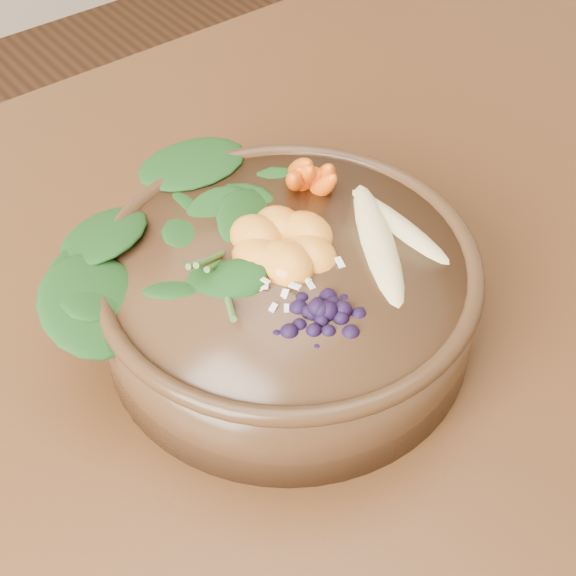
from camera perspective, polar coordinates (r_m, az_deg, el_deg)
name	(u,v)px	position (r m, az deg, el deg)	size (l,w,h in m)	color
dining_table	(279,417)	(0.69, -0.64, -9.19)	(1.60, 0.90, 0.75)	#331C0C
stoneware_bowl	(288,297)	(0.60, 0.00, -0.66)	(0.28, 0.28, 0.07)	#3E2818
kale_heap	(207,202)	(0.59, -5.80, 6.08)	(0.18, 0.16, 0.04)	#184314
carrot_cluster	(318,145)	(0.62, 2.15, 10.12)	(0.06, 0.06, 0.08)	orange
banana_halves	(390,220)	(0.59, 7.26, 4.83)	(0.10, 0.14, 0.03)	#E0CC84
mandarin_cluster	(283,230)	(0.58, -0.38, 4.18)	(0.08, 0.09, 0.03)	orange
blueberry_pile	(321,297)	(0.52, 2.36, -0.65)	(0.13, 0.10, 0.04)	black
coconut_flakes	(300,275)	(0.56, 0.83, 0.94)	(0.09, 0.07, 0.01)	white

